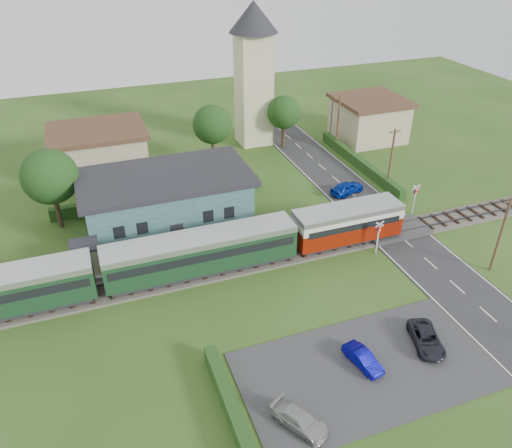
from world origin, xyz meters
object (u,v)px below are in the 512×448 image
object	(u,v)px
crossing_signal_far	(415,195)
car_park_silver	(300,420)
crossing_signal_near	(379,233)
house_west	(100,151)
car_park_blue	(363,359)
train	(163,260)
car_park_dark	(426,339)
station_building	(167,199)
house_east	(369,118)
car_on_road	(347,188)
equipment_hut	(86,257)
church_tower	(254,64)
pedestrian_near	(254,232)
pedestrian_far	(120,255)

from	to	relation	value
crossing_signal_far	car_park_silver	size ratio (longest dim) A/B	0.91
crossing_signal_near	house_west	bearing A→B (deg)	130.11
crossing_signal_near	car_park_silver	bearing A→B (deg)	-134.60
crossing_signal_far	car_park_blue	world-z (taller)	crossing_signal_far
car_park_silver	train	bearing A→B (deg)	74.98
crossing_signal_near	car_park_dark	world-z (taller)	crossing_signal_near
station_building	crossing_signal_near	size ratio (longest dim) A/B	4.88
house_west	house_east	bearing A→B (deg)	-1.64
crossing_signal_far	car_on_road	bearing A→B (deg)	124.19
car_on_road	car_park_blue	xyz separation A→B (m)	(-11.01, -22.08, -0.13)
house_west	house_east	distance (m)	35.01
train	equipment_hut	bearing A→B (deg)	151.27
car_on_road	car_park_blue	distance (m)	24.68
equipment_hut	train	bearing A→B (deg)	-28.73
church_tower	equipment_hut	bearing A→B (deg)	-135.25
crossing_signal_far	car_on_road	xyz separation A→B (m)	(-4.14, 6.10, -1.41)
crossing_signal_far	pedestrian_near	bearing A→B (deg)	179.36
house_east	car_on_road	xyz separation A→B (m)	(-10.54, -13.51, -2.07)
crossing_signal_far	car_park_silver	distance (m)	28.36
church_tower	house_west	xyz separation A→B (m)	(-20.00, -3.00, -7.43)
station_building	car_on_road	distance (m)	19.56
house_east	pedestrian_near	world-z (taller)	house_east
house_east	crossing_signal_near	xyz separation A→B (m)	(-13.60, -24.41, -0.66)
house_west	car_park_dark	world-z (taller)	house_west
equipment_hut	house_east	size ratio (longest dim) A/B	0.29
crossing_signal_far	car_on_road	distance (m)	7.51
church_tower	car_park_dark	xyz separation A→B (m)	(-1.45, -39.52, -9.61)
pedestrian_near	house_east	bearing A→B (deg)	-144.52
house_east	crossing_signal_far	bearing A→B (deg)	-108.08
crossing_signal_far	station_building	bearing A→B (deg)	164.37
station_building	crossing_signal_near	xyz separation A→B (m)	(16.40, -11.40, -0.55)
train	car_park_blue	world-z (taller)	train
house_west	car_on_road	size ratio (longest dim) A/B	2.71
car_on_road	pedestrian_far	bearing A→B (deg)	85.76
crossing_signal_far	car_park_dark	xyz separation A→B (m)	(-10.05, -15.91, -1.52)
equipment_hut	car_on_road	bearing A→B (deg)	10.91
church_tower	car_park_blue	bearing A→B (deg)	-99.40
car_park_dark	pedestrian_near	xyz separation A→B (m)	(-6.98, 16.10, 0.80)
train	church_tower	xyz separation A→B (m)	(17.16, 26.00, 8.05)
car_park_silver	car_park_dark	xyz separation A→B (m)	(11.05, 2.98, 0.02)
equipment_hut	pedestrian_near	world-z (taller)	equipment_hut
house_west	house_east	world-z (taller)	same
train	car_park_dark	xyz separation A→B (m)	(15.71, -13.52, -1.56)
crossing_signal_near	car_on_road	world-z (taller)	crossing_signal_near
equipment_hut	car_park_silver	bearing A→B (deg)	-61.94
equipment_hut	train	xyz separation A→B (m)	(5.84, -3.20, 0.43)
crossing_signal_far	pedestrian_far	world-z (taller)	crossing_signal_far
car_park_silver	equipment_hut	bearing A→B (deg)	87.26
pedestrian_far	car_park_dark	bearing A→B (deg)	-121.43
equipment_hut	crossing_signal_near	distance (m)	25.04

